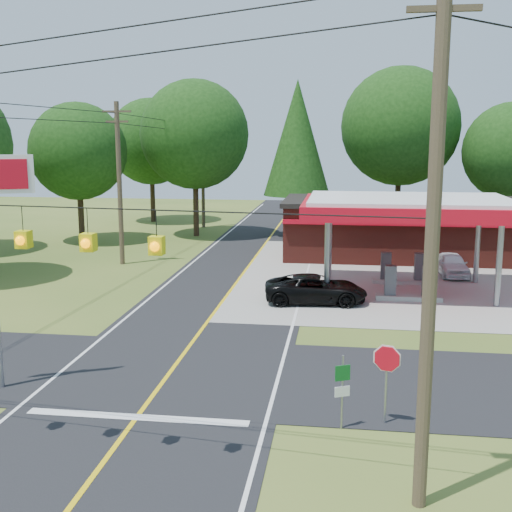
# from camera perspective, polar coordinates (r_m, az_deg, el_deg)

# --- Properties ---
(ground) EXTENTS (120.00, 120.00, 0.00)m
(ground) POSITION_cam_1_polar(r_m,az_deg,el_deg) (22.37, -7.64, -10.24)
(ground) COLOR #425C20
(ground) RESTS_ON ground
(main_highway) EXTENTS (8.00, 120.00, 0.02)m
(main_highway) POSITION_cam_1_polar(r_m,az_deg,el_deg) (22.37, -7.64, -10.22)
(main_highway) COLOR black
(main_highway) RESTS_ON ground
(cross_road) EXTENTS (70.00, 7.00, 0.02)m
(cross_road) POSITION_cam_1_polar(r_m,az_deg,el_deg) (22.37, -7.64, -10.21)
(cross_road) COLOR black
(cross_road) RESTS_ON ground
(lane_center_yellow) EXTENTS (0.15, 110.00, 0.00)m
(lane_center_yellow) POSITION_cam_1_polar(r_m,az_deg,el_deg) (22.36, -7.64, -10.18)
(lane_center_yellow) COLOR yellow
(lane_center_yellow) RESTS_ON main_highway
(gas_canopy) EXTENTS (10.60, 7.40, 4.88)m
(gas_canopy) POSITION_cam_1_polar(r_m,az_deg,el_deg) (33.49, 13.41, 4.04)
(gas_canopy) COLOR gray
(gas_canopy) RESTS_ON ground
(convenience_store) EXTENTS (16.40, 7.55, 3.80)m
(convenience_store) POSITION_cam_1_polar(r_m,az_deg,el_deg) (43.74, 13.34, 2.42)
(convenience_store) COLOR maroon
(convenience_store) RESTS_ON ground
(utility_pole_near_right) EXTENTS (1.80, 0.30, 11.50)m
(utility_pole_near_right) POSITION_cam_1_polar(r_m,az_deg,el_deg) (13.40, 15.41, 1.78)
(utility_pole_near_right) COLOR #473828
(utility_pole_near_right) RESTS_ON ground
(utility_pole_far_left) EXTENTS (1.80, 0.30, 10.00)m
(utility_pole_far_left) POSITION_cam_1_polar(r_m,az_deg,el_deg) (40.61, -12.05, 6.52)
(utility_pole_far_left) COLOR #473828
(utility_pole_far_left) RESTS_ON ground
(utility_pole_north) EXTENTS (0.30, 0.30, 9.50)m
(utility_pole_north) POSITION_cam_1_polar(r_m,az_deg,el_deg) (56.55, -4.75, 7.35)
(utility_pole_north) COLOR #473828
(utility_pole_north) RESTS_ON ground
(overhead_beacons) EXTENTS (17.04, 2.04, 1.03)m
(overhead_beacons) POSITION_cam_1_polar(r_m,az_deg,el_deg) (15.73, -17.53, 3.86)
(overhead_beacons) COLOR black
(overhead_beacons) RESTS_ON ground
(treeline_backdrop) EXTENTS (70.27, 51.59, 13.30)m
(treeline_backdrop) POSITION_cam_1_polar(r_m,az_deg,el_deg) (44.41, 1.48, 10.03)
(treeline_backdrop) COLOR #332316
(treeline_backdrop) RESTS_ON ground
(suv_car) EXTENTS (5.26, 5.26, 1.36)m
(suv_car) POSITION_cam_1_polar(r_m,az_deg,el_deg) (31.01, 5.34, -2.96)
(suv_car) COLOR black
(suv_car) RESTS_ON ground
(sedan_car) EXTENTS (4.03, 4.03, 1.29)m
(sedan_car) POSITION_cam_1_polar(r_m,az_deg,el_deg) (38.63, 17.01, -0.73)
(sedan_car) COLOR white
(sedan_car) RESTS_ON ground
(octagonal_stop_sign) EXTENTS (0.79, 0.27, 2.32)m
(octagonal_stop_sign) POSITION_cam_1_polar(r_m,az_deg,el_deg) (18.25, 11.54, -9.49)
(octagonal_stop_sign) COLOR gray
(octagonal_stop_sign) RESTS_ON ground
(route_sign_post) EXTENTS (0.41, 0.21, 2.12)m
(route_sign_post) POSITION_cam_1_polar(r_m,az_deg,el_deg) (17.90, 7.68, -11.37)
(route_sign_post) COLOR gray
(route_sign_post) RESTS_ON ground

